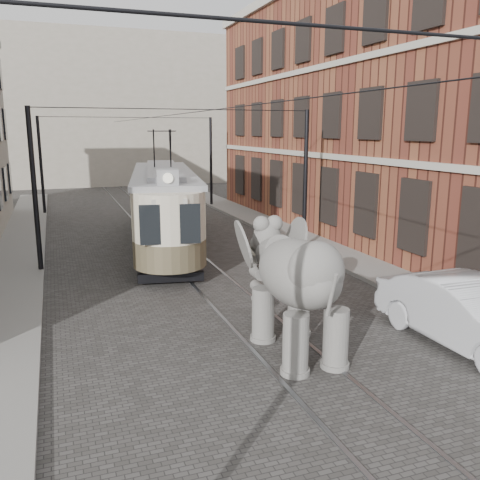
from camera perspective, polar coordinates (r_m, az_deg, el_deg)
name	(u,v)px	position (r m, az deg, el deg)	size (l,w,h in m)	color
ground	(238,307)	(15.42, -0.18, -7.46)	(120.00, 120.00, 0.00)	#3E3B39
tram_rails	(238,307)	(15.42, -0.18, -7.42)	(1.54, 80.00, 0.02)	slate
sidewalk_right	(406,284)	(18.22, 17.94, -4.72)	(2.00, 60.00, 0.15)	slate
sidewalk_left	(0,333)	(14.68, -25.16, -9.39)	(2.00, 60.00, 0.15)	slate
brick_building	(382,113)	(27.71, 15.56, 13.43)	(8.00, 26.00, 12.00)	#5E2A1F
distant_block	(102,111)	(53.93, -15.14, 13.70)	(28.00, 10.00, 14.00)	gray
catenary	(188,189)	(19.38, -5.77, 5.65)	(11.00, 30.20, 6.00)	black
tram	(163,188)	(23.49, -8.51, 5.70)	(2.69, 13.04, 5.18)	beige
elephant	(298,292)	(11.98, 6.48, -5.74)	(2.73, 4.95, 3.03)	slate
parked_car	(468,314)	(13.63, 24.06, -7.55)	(1.77, 5.03, 1.66)	#B9BABE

